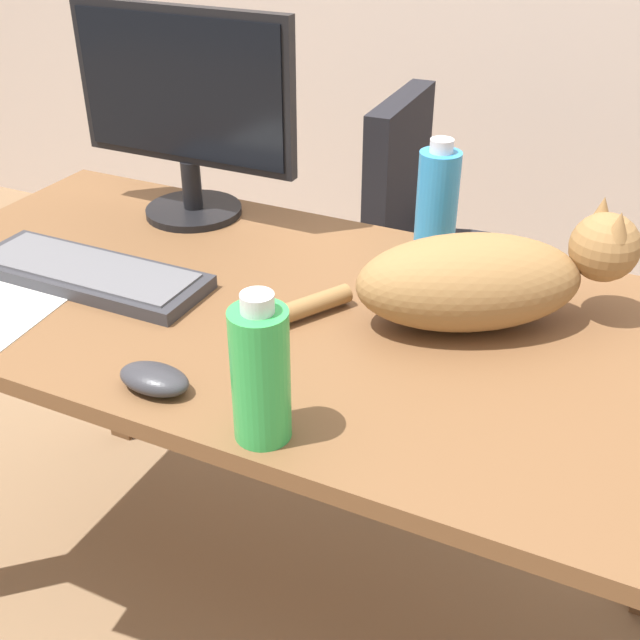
{
  "coord_description": "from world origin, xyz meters",
  "views": [
    {
      "loc": [
        0.54,
        -1.01,
        1.4
      ],
      "look_at": [
        0.11,
        -0.11,
        0.8
      ],
      "focal_mm": 44.07,
      "sensor_mm": 36.0,
      "label": 1
    }
  ],
  "objects_px": {
    "monitor": "(184,107)",
    "computer_mouse": "(154,379)",
    "cat": "(483,278)",
    "water_bottle": "(437,200)",
    "office_chair": "(441,301)",
    "spray_bottle": "(261,373)",
    "keyboard": "(89,273)"
  },
  "relations": [
    {
      "from": "cat",
      "to": "monitor",
      "type": "bearing_deg",
      "value": 165.57
    },
    {
      "from": "computer_mouse",
      "to": "water_bottle",
      "type": "bearing_deg",
      "value": 70.77
    },
    {
      "from": "computer_mouse",
      "to": "water_bottle",
      "type": "relative_size",
      "value": 0.51
    },
    {
      "from": "cat",
      "to": "computer_mouse",
      "type": "distance_m",
      "value": 0.53
    },
    {
      "from": "monitor",
      "to": "computer_mouse",
      "type": "relative_size",
      "value": 4.36
    },
    {
      "from": "water_bottle",
      "to": "spray_bottle",
      "type": "bearing_deg",
      "value": -92.25
    },
    {
      "from": "keyboard",
      "to": "water_bottle",
      "type": "distance_m",
      "value": 0.65
    },
    {
      "from": "office_chair",
      "to": "spray_bottle",
      "type": "height_order",
      "value": "spray_bottle"
    },
    {
      "from": "cat",
      "to": "water_bottle",
      "type": "distance_m",
      "value": 0.27
    },
    {
      "from": "office_chair",
      "to": "keyboard",
      "type": "relative_size",
      "value": 2.05
    },
    {
      "from": "cat",
      "to": "office_chair",
      "type": "bearing_deg",
      "value": 110.56
    },
    {
      "from": "monitor",
      "to": "computer_mouse",
      "type": "distance_m",
      "value": 0.66
    },
    {
      "from": "computer_mouse",
      "to": "water_bottle",
      "type": "height_order",
      "value": "water_bottle"
    },
    {
      "from": "keyboard",
      "to": "computer_mouse",
      "type": "xyz_separation_m",
      "value": [
        0.3,
        -0.22,
        0.0
      ]
    },
    {
      "from": "office_chair",
      "to": "computer_mouse",
      "type": "distance_m",
      "value": 1.1
    },
    {
      "from": "cat",
      "to": "spray_bottle",
      "type": "relative_size",
      "value": 2.55
    },
    {
      "from": "office_chair",
      "to": "cat",
      "type": "distance_m",
      "value": 0.82
    },
    {
      "from": "office_chair",
      "to": "spray_bottle",
      "type": "xyz_separation_m",
      "value": [
        0.07,
        -1.05,
        0.45
      ]
    },
    {
      "from": "computer_mouse",
      "to": "spray_bottle",
      "type": "xyz_separation_m",
      "value": [
        0.19,
        -0.02,
        0.08
      ]
    },
    {
      "from": "cat",
      "to": "spray_bottle",
      "type": "xyz_separation_m",
      "value": [
        -0.18,
        -0.4,
        0.02
      ]
    },
    {
      "from": "computer_mouse",
      "to": "cat",
      "type": "bearing_deg",
      "value": 46.25
    },
    {
      "from": "computer_mouse",
      "to": "spray_bottle",
      "type": "height_order",
      "value": "spray_bottle"
    },
    {
      "from": "cat",
      "to": "computer_mouse",
      "type": "height_order",
      "value": "cat"
    },
    {
      "from": "keyboard",
      "to": "spray_bottle",
      "type": "distance_m",
      "value": 0.55
    },
    {
      "from": "monitor",
      "to": "computer_mouse",
      "type": "bearing_deg",
      "value": -61.6
    },
    {
      "from": "keyboard",
      "to": "computer_mouse",
      "type": "bearing_deg",
      "value": -36.31
    },
    {
      "from": "monitor",
      "to": "spray_bottle",
      "type": "height_order",
      "value": "monitor"
    },
    {
      "from": "computer_mouse",
      "to": "keyboard",
      "type": "bearing_deg",
      "value": 143.69
    },
    {
      "from": "keyboard",
      "to": "office_chair",
      "type": "bearing_deg",
      "value": 62.34
    },
    {
      "from": "monitor",
      "to": "computer_mouse",
      "type": "xyz_separation_m",
      "value": [
        0.3,
        -0.55,
        -0.21
      ]
    },
    {
      "from": "monitor",
      "to": "water_bottle",
      "type": "xyz_separation_m",
      "value": [
        0.51,
        0.06,
        -0.13
      ]
    },
    {
      "from": "monitor",
      "to": "keyboard",
      "type": "bearing_deg",
      "value": -90.69
    }
  ]
}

